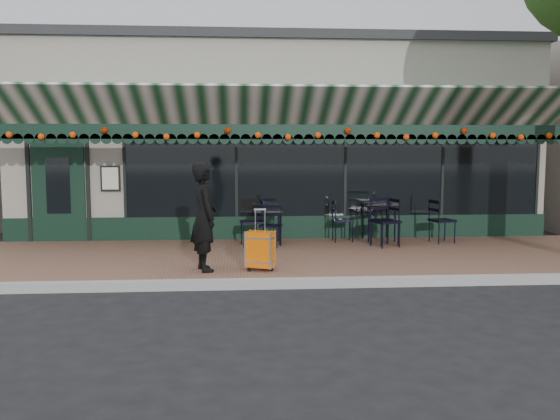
{
  "coord_description": "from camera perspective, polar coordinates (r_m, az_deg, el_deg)",
  "views": [
    {
      "loc": [
        -0.99,
        -8.98,
        2.14
      ],
      "look_at": [
        -0.22,
        1.6,
        1.03
      ],
      "focal_mm": 38.0,
      "sensor_mm": 36.0,
      "label": 1
    }
  ],
  "objects": [
    {
      "name": "chair_a_left",
      "position": [
        12.44,
        10.07,
        -1.09
      ],
      "size": [
        0.61,
        0.61,
        0.97
      ],
      "primitive_type": null,
      "rotation": [
        0.0,
        0.0,
        -1.28
      ],
      "color": "black",
      "rests_on": "sidewalk"
    },
    {
      "name": "chair_a_right",
      "position": [
        12.99,
        15.35,
        -1.02
      ],
      "size": [
        0.55,
        0.55,
        0.93
      ],
      "primitive_type": null,
      "rotation": [
        0.0,
        0.0,
        1.79
      ],
      "color": "black",
      "rests_on": "sidewalk"
    },
    {
      "name": "chair_b_right",
      "position": [
        12.77,
        6.05,
        -1.03
      ],
      "size": [
        0.45,
        0.45,
        0.89
      ],
      "primitive_type": null,
      "rotation": [
        0.0,
        0.0,
        1.57
      ],
      "color": "black",
      "rests_on": "sidewalk"
    },
    {
      "name": "cafe_table_b",
      "position": [
        12.37,
        -1.22,
        -0.29
      ],
      "size": [
        0.58,
        0.58,
        0.72
      ],
      "color": "black",
      "rests_on": "sidewalk"
    },
    {
      "name": "chair_b_left",
      "position": [
        12.13,
        -2.7,
        -1.21
      ],
      "size": [
        0.53,
        0.53,
        0.96
      ],
      "primitive_type": null,
      "rotation": [
        0.0,
        0.0,
        -1.46
      ],
      "color": "black",
      "rests_on": "sidewalk"
    },
    {
      "name": "chair_a_front",
      "position": [
        12.18,
        10.09,
        -1.14
      ],
      "size": [
        0.65,
        0.65,
        1.01
      ],
      "primitive_type": null,
      "rotation": [
        0.0,
        0.0,
        0.37
      ],
      "color": "black",
      "rests_on": "sidewalk"
    },
    {
      "name": "sidewalk",
      "position": [
        11.22,
        0.97,
        -4.66
      ],
      "size": [
        18.0,
        4.0,
        0.15
      ],
      "primitive_type": "cube",
      "color": "brown",
      "rests_on": "ground"
    },
    {
      "name": "suitcase",
      "position": [
        9.69,
        -1.92,
        -3.87
      ],
      "size": [
        0.5,
        0.39,
        1.01
      ],
      "rotation": [
        0.0,
        0.0,
        -0.39
      ],
      "color": "#EE6207",
      "rests_on": "sidewalk"
    },
    {
      "name": "curb",
      "position": [
        9.19,
        2.14,
        -7.04
      ],
      "size": [
        18.0,
        0.16,
        0.15
      ],
      "primitive_type": "cube",
      "color": "#9E9E99",
      "rests_on": "ground"
    },
    {
      "name": "woman",
      "position": [
        9.68,
        -7.32,
        -0.65
      ],
      "size": [
        0.61,
        0.75,
        1.77
      ],
      "primitive_type": "imported",
      "rotation": [
        0.0,
        0.0,
        1.89
      ],
      "color": "black",
      "rests_on": "sidewalk"
    },
    {
      "name": "cafe_table_a",
      "position": [
        13.0,
        9.51,
        0.39
      ],
      "size": [
        0.68,
        0.68,
        0.83
      ],
      "color": "black",
      "rests_on": "sidewalk"
    },
    {
      "name": "chair_b_front",
      "position": [
        12.0,
        -0.91,
        -1.57
      ],
      "size": [
        0.53,
        0.53,
        0.84
      ],
      "primitive_type": null,
      "rotation": [
        0.0,
        0.0,
        -0.32
      ],
      "color": "black",
      "rests_on": "sidewalk"
    },
    {
      "name": "restaurant_building",
      "position": [
        16.85,
        -0.8,
        6.39
      ],
      "size": [
        12.0,
        9.6,
        4.5
      ],
      "color": "#9C9587",
      "rests_on": "ground"
    },
    {
      "name": "ground",
      "position": [
        9.29,
        2.08,
        -7.38
      ],
      "size": [
        80.0,
        80.0,
        0.0
      ],
      "primitive_type": "plane",
      "color": "black",
      "rests_on": "ground"
    }
  ]
}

